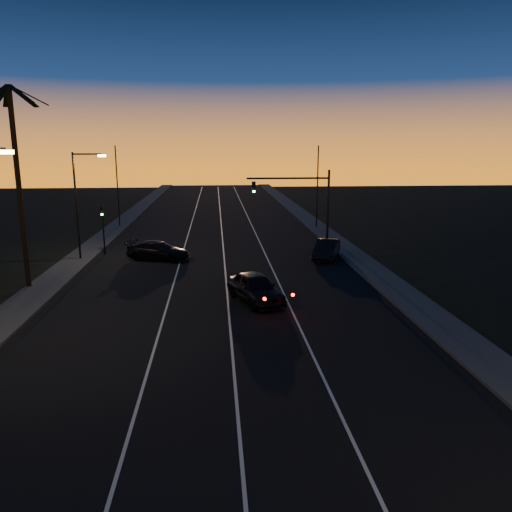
{
  "coord_description": "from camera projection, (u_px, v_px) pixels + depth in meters",
  "views": [
    {
      "loc": [
        -0.13,
        -1.99,
        8.98
      ],
      "look_at": [
        1.93,
        23.22,
        3.37
      ],
      "focal_mm": 35.0,
      "sensor_mm": 36.0,
      "label": 1
    }
  ],
  "objects": [
    {
      "name": "road",
      "position": [
        219.0,
        284.0,
        33.08
      ],
      "size": [
        20.0,
        170.0,
        0.01
      ],
      "primitive_type": "cube",
      "color": "black",
      "rests_on": "ground"
    },
    {
      "name": "sidewalk_left",
      "position": [
        45.0,
        287.0,
        32.18
      ],
      "size": [
        2.4,
        170.0,
        0.16
      ],
      "primitive_type": "cube",
      "color": "#333230",
      "rests_on": "ground"
    },
    {
      "name": "sidewalk_right",
      "position": [
        383.0,
        279.0,
        33.96
      ],
      "size": [
        2.4,
        170.0,
        0.16
      ],
      "primitive_type": "cube",
      "color": "#333230",
      "rests_on": "ground"
    },
    {
      "name": "lane_stripe_left",
      "position": [
        173.0,
        285.0,
        32.84
      ],
      "size": [
        0.12,
        160.0,
        0.01
      ],
      "primitive_type": "cube",
      "color": "silver",
      "rests_on": "road"
    },
    {
      "name": "lane_stripe_mid",
      "position": [
        226.0,
        284.0,
        33.12
      ],
      "size": [
        0.12,
        160.0,
        0.01
      ],
      "primitive_type": "cube",
      "color": "silver",
      "rests_on": "road"
    },
    {
      "name": "lane_stripe_right",
      "position": [
        279.0,
        282.0,
        33.4
      ],
      "size": [
        0.12,
        160.0,
        0.01
      ],
      "primitive_type": "cube",
      "color": "silver",
      "rests_on": "road"
    },
    {
      "name": "palm_far",
      "position": [
        17.0,
        169.0,
        30.47
      ],
      "size": [
        4.25,
        4.16,
        12.53
      ],
      "color": "black",
      "rests_on": "ground"
    },
    {
      "name": "streetlight_left_far",
      "position": [
        80.0,
        197.0,
        38.93
      ],
      "size": [
        2.55,
        0.26,
        8.5
      ],
      "color": "black",
      "rests_on": "ground"
    },
    {
      "name": "signal_mast",
      "position": [
        301.0,
        196.0,
        42.34
      ],
      "size": [
        7.1,
        0.41,
        7.0
      ],
      "color": "black",
      "rests_on": "ground"
    },
    {
      "name": "signal_post",
      "position": [
        103.0,
        221.0,
        41.42
      ],
      "size": [
        0.28,
        0.37,
        4.2
      ],
      "color": "black",
      "rests_on": "ground"
    },
    {
      "name": "far_pole_left",
      "position": [
        117.0,
        187.0,
        55.56
      ],
      "size": [
        0.14,
        0.14,
        9.0
      ],
      "primitive_type": "cylinder",
      "color": "black",
      "rests_on": "ground"
    },
    {
      "name": "far_pole_right",
      "position": [
        317.0,
        188.0,
        54.39
      ],
      "size": [
        0.14,
        0.14,
        9.0
      ],
      "primitive_type": "cylinder",
      "color": "black",
      "rests_on": "ground"
    },
    {
      "name": "lead_car",
      "position": [
        255.0,
        288.0,
        29.16
      ],
      "size": [
        3.72,
        5.84,
        1.69
      ],
      "color": "black",
      "rests_on": "road"
    },
    {
      "name": "right_car",
      "position": [
        327.0,
        249.0,
        40.35
      ],
      "size": [
        3.24,
        4.97,
        1.55
      ],
      "color": "black",
      "rests_on": "road"
    },
    {
      "name": "cross_car",
      "position": [
        159.0,
        251.0,
        39.98
      ],
      "size": [
        5.52,
        3.66,
        1.49
      ],
      "color": "black",
      "rests_on": "road"
    }
  ]
}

